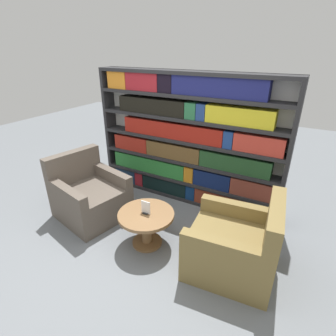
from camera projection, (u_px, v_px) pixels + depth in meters
The scene contains 6 objects.
ground_plane at pixel (131, 252), 3.19m from camera, with size 14.00×14.00×0.00m, color slate.
bookshelf at pixel (187, 141), 3.96m from camera, with size 2.93×0.30×1.98m.
armchair_left at pixel (89, 196), 3.78m from camera, with size 1.06×1.01×0.91m.
armchair_right at pixel (235, 246), 2.84m from camera, with size 0.98×0.92×0.91m.
coffee_table at pixel (146, 222), 3.21m from camera, with size 0.69×0.69×0.45m.
table_sign at pixel (146, 208), 3.12m from camera, with size 0.12×0.06×0.16m.
Camera 1 is at (1.59, -1.93, 2.28)m, focal length 28.00 mm.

